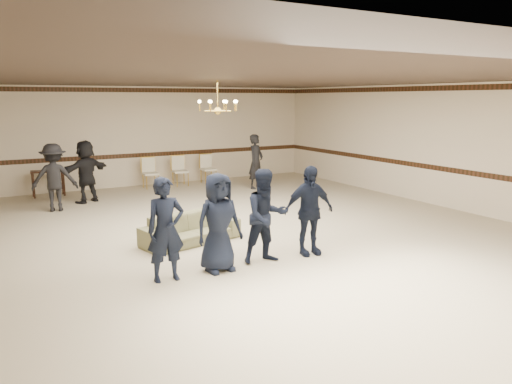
% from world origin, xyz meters
% --- Properties ---
extents(room, '(12.01, 14.01, 3.21)m').
position_xyz_m(room, '(0.00, 0.00, 1.60)').
color(room, tan).
rests_on(room, ground).
extents(chair_rail, '(12.00, 0.02, 0.14)m').
position_xyz_m(chair_rail, '(0.00, 6.99, 1.00)').
color(chair_rail, '#3B1E11').
rests_on(chair_rail, wall_back).
extents(crown_molding, '(12.00, 0.02, 0.14)m').
position_xyz_m(crown_molding, '(0.00, 6.99, 3.08)').
color(crown_molding, '#3B1E11').
rests_on(crown_molding, wall_back).
extents(chandelier, '(0.94, 0.94, 0.89)m').
position_xyz_m(chandelier, '(0.00, 1.00, 2.88)').
color(chandelier, gold).
rests_on(chandelier, ceiling).
extents(boy_a, '(0.61, 0.41, 1.64)m').
position_xyz_m(boy_a, '(-2.16, -1.69, 0.82)').
color(boy_a, black).
rests_on(boy_a, floor).
extents(boy_b, '(0.83, 0.57, 1.64)m').
position_xyz_m(boy_b, '(-1.26, -1.69, 0.82)').
color(boy_b, black).
rests_on(boy_b, floor).
extents(boy_c, '(0.84, 0.68, 1.64)m').
position_xyz_m(boy_c, '(-0.36, -1.69, 0.82)').
color(boy_c, black).
rests_on(boy_c, floor).
extents(boy_d, '(1.01, 0.52, 1.64)m').
position_xyz_m(boy_d, '(0.54, -1.69, 0.82)').
color(boy_d, black).
rests_on(boy_d, floor).
extents(settee, '(2.09, 1.19, 0.57)m').
position_xyz_m(settee, '(-1.06, 0.05, 0.29)').
color(settee, '#696946').
rests_on(settee, floor).
extents(adult_left, '(1.22, 0.85, 1.71)m').
position_xyz_m(adult_left, '(-3.00, 4.37, 0.86)').
color(adult_left, black).
rests_on(adult_left, floor).
extents(adult_mid, '(1.64, 1.18, 1.71)m').
position_xyz_m(adult_mid, '(-2.10, 5.07, 0.86)').
color(adult_mid, black).
rests_on(adult_mid, floor).
extents(adult_right, '(0.75, 0.68, 1.71)m').
position_xyz_m(adult_right, '(3.00, 4.67, 0.86)').
color(adult_right, black).
rests_on(adult_right, floor).
extents(banquet_chair_left, '(0.49, 0.49, 0.96)m').
position_xyz_m(banquet_chair_left, '(0.08, 6.30, 0.48)').
color(banquet_chair_left, beige).
rests_on(banquet_chair_left, floor).
extents(banquet_chair_mid, '(0.51, 0.51, 0.96)m').
position_xyz_m(banquet_chair_mid, '(1.08, 6.30, 0.48)').
color(banquet_chair_mid, beige).
rests_on(banquet_chair_mid, floor).
extents(banquet_chair_right, '(0.48, 0.48, 0.96)m').
position_xyz_m(banquet_chair_right, '(2.08, 6.30, 0.48)').
color(banquet_chair_right, beige).
rests_on(banquet_chair_right, floor).
extents(console_table, '(0.95, 0.48, 0.77)m').
position_xyz_m(console_table, '(-2.92, 6.50, 0.38)').
color(console_table, black).
rests_on(console_table, floor).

